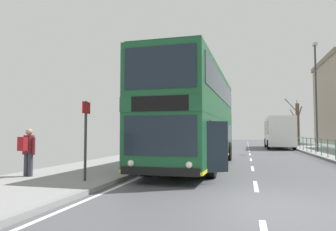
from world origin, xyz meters
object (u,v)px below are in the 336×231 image
street_lamp_far_side (316,89)px  double_decker_bus_main (195,117)px  bare_tree_far_00 (297,123)px  bus_stop_sign_near (86,131)px  pedestrian_companion (28,149)px  background_bus_far_lane (278,132)px

street_lamp_far_side → double_decker_bus_main: bearing=-123.1°
bare_tree_far_00 → bus_stop_sign_near: bearing=-109.4°
double_decker_bus_main → pedestrian_companion: 7.47m
double_decker_bus_main → street_lamp_far_side: bearing=56.9°
street_lamp_far_side → bare_tree_far_00: bearing=88.2°
background_bus_far_lane → bare_tree_far_00: bearing=58.2°
background_bus_far_lane → double_decker_bus_main: bearing=-105.8°
bus_stop_sign_near → bare_tree_far_00: bare_tree_far_00 is taller
background_bus_far_lane → bus_stop_sign_near: background_bus_far_lane is taller
double_decker_bus_main → bare_tree_far_00: bare_tree_far_00 is taller
background_bus_far_lane → street_lamp_far_side: size_ratio=1.11×
bare_tree_far_00 → background_bus_far_lane: bearing=-121.8°
double_decker_bus_main → pedestrian_companion: (-4.76, -5.60, -1.29)m
bus_stop_sign_near → street_lamp_far_side: 20.79m
pedestrian_companion → street_lamp_far_side: (12.48, 17.44, 3.97)m
pedestrian_companion → street_lamp_far_side: 21.80m
pedestrian_companion → bare_tree_far_00: bare_tree_far_00 is taller
background_bus_far_lane → street_lamp_far_side: 8.95m
bus_stop_sign_near → bare_tree_far_00: (10.52, 29.88, 1.06)m
street_lamp_far_side → bare_tree_far_00: (0.39, 12.05, -2.33)m
background_bus_far_lane → pedestrian_companion: size_ratio=5.95×
bus_stop_sign_near → bare_tree_far_00: bearing=70.6°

